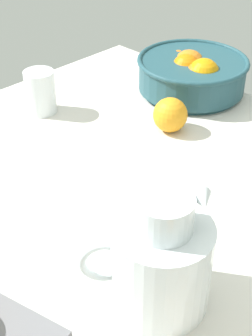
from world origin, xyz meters
The scene contains 5 objects.
ground_plane centered at (0.00, 0.00, -1.50)cm, with size 115.90×106.90×3.00cm, color silver.
fruit_bowl centered at (-20.66, 43.75, 5.38)cm, with size 28.81×28.81×11.16cm.
juice_pitcher centered at (19.29, -14.28, 7.01)cm, with size 15.48×16.65×20.19cm.
juice_glass centered at (-40.39, 9.29, 4.76)cm, with size 7.44×7.44×10.62cm.
loose_orange_1 centered at (-12.05, 24.67, 4.01)cm, with size 8.03×8.03×8.03cm, color orange.
Camera 1 is at (50.70, -52.94, 59.73)cm, focal length 52.78 mm.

